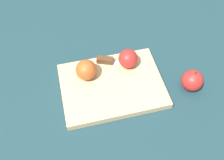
% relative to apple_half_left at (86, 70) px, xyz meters
% --- Properties ---
extents(ground_plane, '(4.00, 4.00, 0.00)m').
position_rel_apple_half_left_xyz_m(ground_plane, '(0.08, -0.05, -0.06)').
color(ground_plane, '#193338').
extents(cutting_board, '(0.34, 0.25, 0.02)m').
position_rel_apple_half_left_xyz_m(cutting_board, '(0.08, -0.05, -0.05)').
color(cutting_board, tan).
rests_on(cutting_board, ground_plane).
extents(apple_half_left, '(0.07, 0.07, 0.07)m').
position_rel_apple_half_left_xyz_m(apple_half_left, '(0.00, 0.00, 0.00)').
color(apple_half_left, '#AD4C1E').
rests_on(apple_half_left, cutting_board).
extents(apple_half_right, '(0.07, 0.07, 0.07)m').
position_rel_apple_half_left_xyz_m(apple_half_right, '(0.14, 0.02, -0.00)').
color(apple_half_right, red).
rests_on(apple_half_right, cutting_board).
extents(knife, '(0.13, 0.06, 0.02)m').
position_rel_apple_half_left_xyz_m(knife, '(0.08, 0.05, -0.02)').
color(knife, silver).
rests_on(knife, cutting_board).
extents(apple_whole, '(0.07, 0.07, 0.08)m').
position_rel_apple_half_left_xyz_m(apple_whole, '(0.33, -0.09, -0.02)').
color(apple_whole, red).
rests_on(apple_whole, ground_plane).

